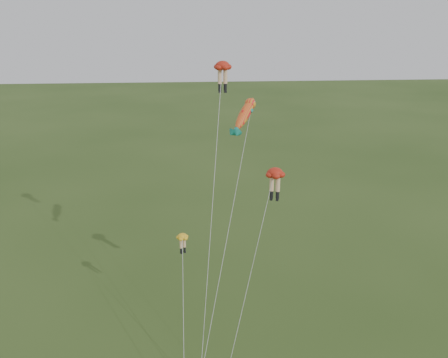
{
  "coord_description": "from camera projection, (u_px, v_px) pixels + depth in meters",
  "views": [
    {
      "loc": [
        -1.34,
        -29.09,
        25.31
      ],
      "look_at": [
        1.31,
        6.0,
        13.13
      ],
      "focal_mm": 40.0,
      "sensor_mm": 36.0,
      "label": 1
    }
  ],
  "objects": [
    {
      "name": "legs_kite_red_mid",
      "position": [
        274.0,
        178.0,
        36.29
      ],
      "size": [
        5.35,
        7.56,
        14.26
      ],
      "rotation": [
        0.0,
        0.0,
        -0.33
      ],
      "color": "#B62312",
      "rests_on": "ground"
    },
    {
      "name": "fish_kite",
      "position": [
        245.0,
        115.0,
        37.51
      ],
      "size": [
        5.58,
        11.7,
        19.01
      ],
      "rotation": [
        0.62,
        0.0,
        -0.59
      ],
      "color": "orange",
      "rests_on": "ground"
    },
    {
      "name": "legs_kite_red_high",
      "position": [
        222.0,
        73.0,
        37.62
      ],
      "size": [
        3.27,
        11.3,
        21.47
      ],
      "rotation": [
        0.0,
        0.0,
        0.13
      ],
      "color": "#B62312",
      "rests_on": "ground"
    },
    {
      "name": "legs_kite_yellow",
      "position": [
        183.0,
        245.0,
        38.42
      ],
      "size": [
        1.33,
        10.85,
        8.69
      ],
      "rotation": [
        0.0,
        0.0,
        0.5
      ],
      "color": "yellow",
      "rests_on": "ground"
    }
  ]
}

